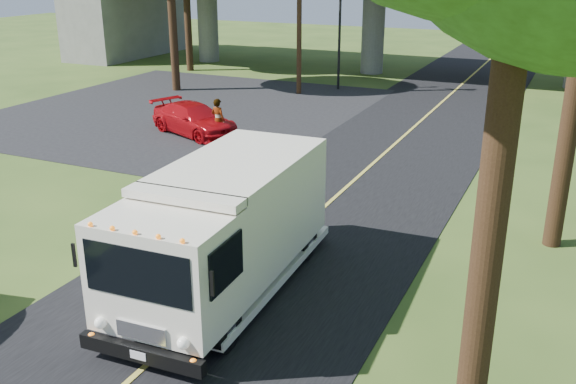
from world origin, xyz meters
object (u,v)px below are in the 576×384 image
Objects in this scene: step_van at (225,226)px; traffic_signal at (340,30)px; pedestrian at (218,120)px; red_sedan at (194,119)px; utility_pole at (299,5)px.

traffic_signal is at bearing 102.11° from step_van.
pedestrian is at bearing 118.95° from step_van.
pedestrian is at bearing -84.22° from red_sedan.
red_sedan is at bearing -92.70° from utility_pole.
step_van is 4.00× the size of pedestrian.
red_sedan is (-1.95, -11.58, -2.57)m from traffic_signal.
utility_pole reaches higher than traffic_signal.
utility_pole is 10.68m from pedestrian.
pedestrian is (1.36, -0.37, 0.21)m from red_sedan.
step_van is at bearing 130.57° from pedestrian.
step_van reaches higher than pedestrian.
red_sedan is (-7.85, 10.96, -0.89)m from step_van.
traffic_signal is 2.86m from utility_pole.
traffic_signal is at bearing 53.13° from utility_pole.
step_van is (5.90, -22.54, -1.68)m from traffic_signal.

